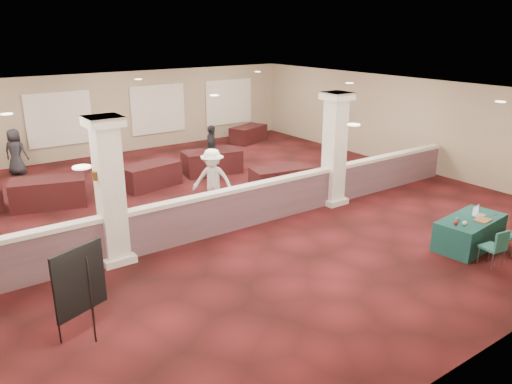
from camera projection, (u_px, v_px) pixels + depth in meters
ground at (217, 209)px, 14.09m from camera, size 16.00×16.00×0.00m
wall_back at (111, 114)px, 19.75m from camera, size 16.00×0.04×3.20m
wall_front at (495, 261)px, 7.40m from camera, size 16.00×0.04×3.20m
wall_right at (406, 122)px, 17.98m from camera, size 0.04×16.00×3.20m
ceiling at (214, 95)px, 13.07m from camera, size 16.00×16.00×0.02m
partition_wall at (247, 205)px, 12.75m from camera, size 15.60×0.28×1.10m
column_left at (110, 190)px, 10.48m from camera, size 0.72×0.72×3.20m
column_right at (334, 148)px, 14.06m from camera, size 0.72×0.72×3.20m
sconce_left at (95, 176)px, 10.21m from camera, size 0.12×0.12×0.18m
sconce_right at (121, 171)px, 10.52m from camera, size 0.12×0.12×0.18m
near_table at (470, 232)px, 11.61m from camera, size 1.91×1.11×0.70m
conf_chair_side at (496, 245)px, 10.57m from camera, size 0.48×0.48×0.85m
easel_board at (79, 282)px, 7.98m from camera, size 0.91×0.58×1.63m
far_table_front_left at (49, 193)px, 14.19m from camera, size 2.20×1.52×0.81m
far_table_front_center at (150, 175)px, 15.91m from camera, size 2.01×1.27×0.75m
far_table_front_right at (280, 179)px, 15.58m from camera, size 1.95×1.22×0.74m
far_table_back_center at (212, 162)px, 17.39m from camera, size 2.11×1.31×0.80m
far_table_back_right at (248, 134)px, 22.06m from camera, size 1.94×1.42×0.71m
attendee_a at (112, 156)px, 16.04m from camera, size 1.02×0.97×1.89m
attendee_b at (213, 180)px, 13.74m from camera, size 1.15×1.17×1.75m
attendee_c at (212, 149)px, 17.47m from camera, size 0.89×1.07×1.65m
attendee_d at (16, 152)px, 17.13m from camera, size 0.88×0.83×1.59m
laptop_base at (479, 215)px, 11.65m from camera, size 0.34×0.25×0.02m
laptop_screen at (475, 210)px, 11.69m from camera, size 0.32×0.05×0.21m
screen_glow at (476, 210)px, 11.69m from camera, size 0.29×0.04×0.18m
knitting at (483, 220)px, 11.36m from camera, size 0.41×0.33×0.03m
yarn_cream at (465, 223)px, 11.08m from camera, size 0.11×0.11×0.11m
yarn_red at (456, 223)px, 11.10m from camera, size 0.10×0.10×0.10m
yarn_grey at (458, 219)px, 11.29m from camera, size 0.10×0.10×0.10m
scissors at (495, 215)px, 11.70m from camera, size 0.12×0.04×0.01m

